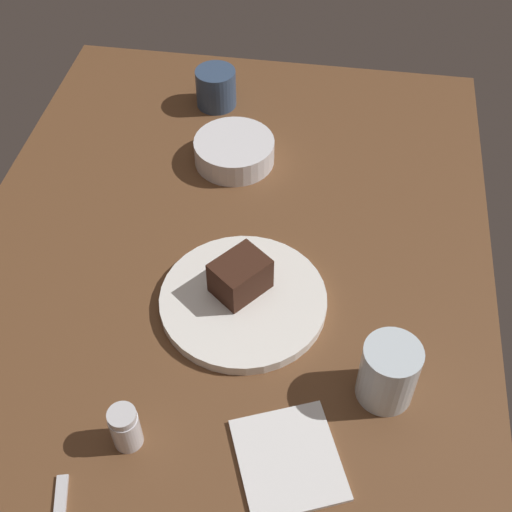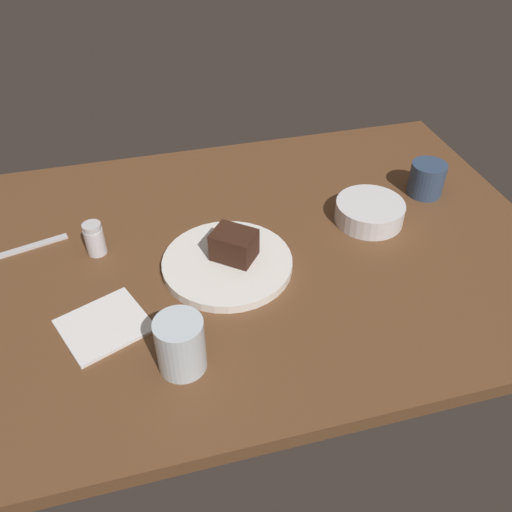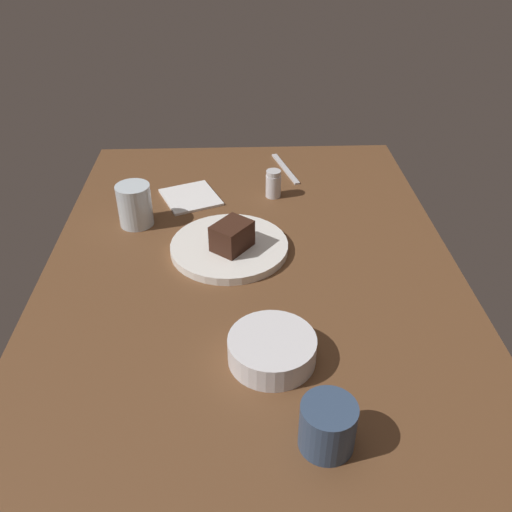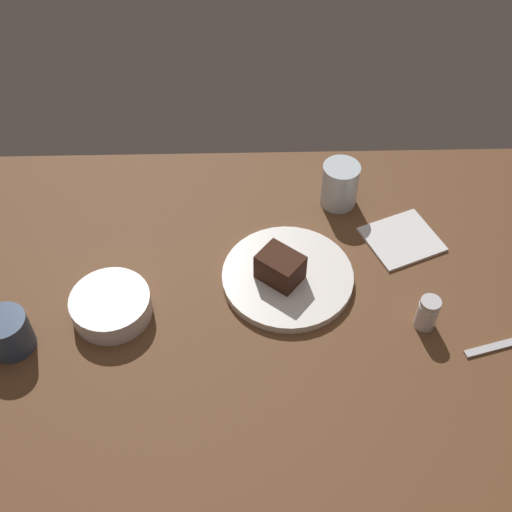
# 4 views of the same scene
# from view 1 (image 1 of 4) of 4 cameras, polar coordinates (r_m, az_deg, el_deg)

# --- Properties ---
(dining_table) EXTENTS (1.20, 0.84, 0.03)m
(dining_table) POSITION_cam_1_polar(r_m,az_deg,el_deg) (1.06, -2.95, -1.90)
(dining_table) COLOR brown
(dining_table) RESTS_ON ground
(dessert_plate) EXTENTS (0.25, 0.25, 0.02)m
(dessert_plate) POSITION_cam_1_polar(r_m,az_deg,el_deg) (1.01, -1.08, -3.76)
(dessert_plate) COLOR white
(dessert_plate) RESTS_ON dining_table
(chocolate_cake_slice) EXTENTS (0.10, 0.10, 0.06)m
(chocolate_cake_slice) POSITION_cam_1_polar(r_m,az_deg,el_deg) (0.99, -1.34, -1.69)
(chocolate_cake_slice) COLOR #381E14
(chocolate_cake_slice) RESTS_ON dessert_plate
(salt_shaker) EXTENTS (0.04, 0.04, 0.07)m
(salt_shaker) POSITION_cam_1_polar(r_m,az_deg,el_deg) (0.88, -10.95, -14.01)
(salt_shaker) COLOR silver
(salt_shaker) RESTS_ON dining_table
(water_glass) EXTENTS (0.08, 0.08, 0.10)m
(water_glass) POSITION_cam_1_polar(r_m,az_deg,el_deg) (0.90, 11.09, -9.60)
(water_glass) COLOR silver
(water_glass) RESTS_ON dining_table
(side_bowl) EXTENTS (0.14, 0.14, 0.04)m
(side_bowl) POSITION_cam_1_polar(r_m,az_deg,el_deg) (1.23, -1.84, 8.83)
(side_bowl) COLOR silver
(side_bowl) RESTS_ON dining_table
(coffee_cup) EXTENTS (0.08, 0.08, 0.07)m
(coffee_cup) POSITION_cam_1_polar(r_m,az_deg,el_deg) (1.36, -3.39, 13.95)
(coffee_cup) COLOR #334766
(coffee_cup) RESTS_ON dining_table
(folded_napkin) EXTENTS (0.17, 0.17, 0.01)m
(folded_napkin) POSITION_cam_1_polar(r_m,az_deg,el_deg) (0.88, 2.75, -16.73)
(folded_napkin) COLOR white
(folded_napkin) RESTS_ON dining_table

